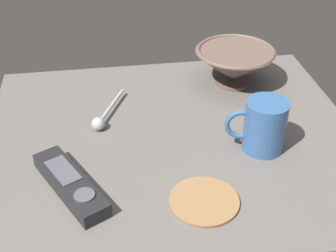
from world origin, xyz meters
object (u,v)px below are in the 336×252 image
Objects in this scene: tv_remote_near at (70,184)px; drink_coaster at (204,201)px; teaspoon at (101,120)px; coffee_mug at (264,126)px; cereal_bowl at (234,65)px.

tv_remote_near is 1.65× the size of drink_coaster.
coffee_mug is at bearing 67.86° from teaspoon.
cereal_bowl is 0.95× the size of tv_remote_near.
tv_remote_near is at bearing -79.50° from coffee_mug.
coffee_mug is 0.81× the size of teaspoon.
tv_remote_near reaches higher than teaspoon.
cereal_bowl reaches higher than tv_remote_near.
teaspoon is 1.20× the size of drink_coaster.
drink_coaster is (0.35, -0.14, -0.04)m from cereal_bowl.
cereal_bowl is at bearing 130.59° from tv_remote_near.
drink_coaster is (0.12, -0.13, -0.04)m from coffee_mug.
coffee_mug is 0.33m from tv_remote_near.
teaspoon is (-0.11, -0.27, -0.03)m from coffee_mug.
tv_remote_near is (0.17, -0.05, -0.00)m from teaspoon.
coffee_mug reaches higher than drink_coaster.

